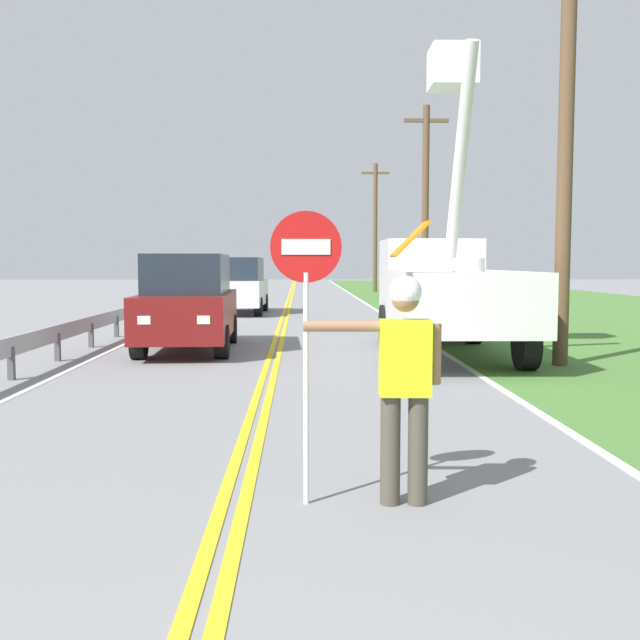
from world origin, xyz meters
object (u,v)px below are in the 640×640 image
oncoming_suv_nearest (188,302)px  stop_sign_paddle (306,291)px  flagger_worker (403,375)px  utility_pole_far (375,225)px  utility_pole_mid (425,204)px  utility_pole_near (566,144)px  oncoming_suv_second (239,285)px  utility_bucket_truck (444,285)px

oncoming_suv_nearest → stop_sign_paddle: bearing=-76.3°
flagger_worker → utility_pole_far: size_ratio=0.22×
utility_pole_mid → utility_pole_near: bearing=-90.8°
oncoming_suv_nearest → oncoming_suv_second: bearing=89.2°
stop_sign_paddle → oncoming_suv_nearest: size_ratio=0.50×
utility_pole_far → stop_sign_paddle: bearing=-96.6°
oncoming_suv_nearest → utility_pole_mid: size_ratio=0.57×
flagger_worker → oncoming_suv_second: size_ratio=0.39×
flagger_worker → utility_bucket_truck: (2.24, 9.68, 0.39)m
utility_bucket_truck → oncoming_suv_second: (-5.33, 11.95, -0.38)m
oncoming_suv_nearest → utility_pole_far: size_ratio=0.57×
oncoming_suv_nearest → oncoming_suv_second: same height
utility_pole_near → utility_pole_far: 33.84m
flagger_worker → utility_pole_near: bearing=62.3°
oncoming_suv_second → utility_pole_far: utility_pole_far is taller
stop_sign_paddle → utility_bucket_truck: utility_bucket_truck is taller
utility_pole_far → oncoming_suv_nearest: bearing=-103.1°
flagger_worker → utility_bucket_truck: bearing=77.0°
utility_bucket_truck → oncoming_suv_second: 13.09m
utility_pole_mid → utility_pole_far: bearing=90.7°
utility_bucket_truck → utility_pole_near: bearing=-47.2°
oncoming_suv_nearest → utility_pole_far: utility_pole_far is taller
flagger_worker → oncoming_suv_second: bearing=98.1°
oncoming_suv_second → utility_pole_far: size_ratio=0.56×
oncoming_suv_nearest → utility_pole_near: size_ratio=0.60×
flagger_worker → utility_pole_far: utility_pole_far is taller
utility_bucket_truck → utility_pole_far: bearing=86.8°
flagger_worker → oncoming_suv_nearest: oncoming_suv_nearest is taller
utility_pole_near → utility_pole_mid: size_ratio=0.95×
utility_pole_mid → utility_pole_far: utility_pole_far is taller
utility_bucket_truck → stop_sign_paddle: bearing=-107.3°
flagger_worker → stop_sign_paddle: 1.02m
utility_pole_near → utility_pole_mid: utility_pole_mid is taller
flagger_worker → utility_pole_mid: bearing=79.9°
flagger_worker → utility_pole_near: utility_pole_near is taller
stop_sign_paddle → oncoming_suv_nearest: 10.53m
utility_bucket_truck → flagger_worker: bearing=-103.0°
stop_sign_paddle → utility_pole_near: utility_pole_near is taller
utility_pole_near → utility_bucket_truck: bearing=132.8°
stop_sign_paddle → oncoming_suv_nearest: bearing=103.7°
utility_pole_mid → utility_pole_far: (-0.22, 17.64, 0.02)m
flagger_worker → oncoming_suv_nearest: bearing=107.6°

